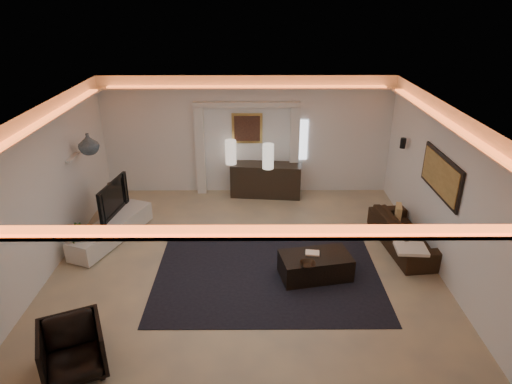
{
  "coord_description": "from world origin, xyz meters",
  "views": [
    {
      "loc": [
        0.16,
        -7.0,
        4.65
      ],
      "look_at": [
        0.2,
        0.6,
        1.25
      ],
      "focal_mm": 31.38,
      "sensor_mm": 36.0,
      "label": 1
    }
  ],
  "objects_px": {
    "sofa": "(405,233)",
    "coffee_table": "(315,266)",
    "armchair": "(73,350)",
    "console": "(266,180)"
  },
  "relations": [
    {
      "from": "sofa",
      "to": "coffee_table",
      "type": "distance_m",
      "value": 2.17
    },
    {
      "from": "coffee_table",
      "to": "sofa",
      "type": "bearing_deg",
      "value": 17.27
    },
    {
      "from": "sofa",
      "to": "armchair",
      "type": "relative_size",
      "value": 2.51
    },
    {
      "from": "sofa",
      "to": "armchair",
      "type": "xyz_separation_m",
      "value": [
        -5.37,
        -3.21,
        0.07
      ]
    },
    {
      "from": "console",
      "to": "coffee_table",
      "type": "bearing_deg",
      "value": -71.66
    },
    {
      "from": "console",
      "to": "sofa",
      "type": "relative_size",
      "value": 0.84
    },
    {
      "from": "armchair",
      "to": "console",
      "type": "bearing_deg",
      "value": 41.02
    },
    {
      "from": "console",
      "to": "sofa",
      "type": "bearing_deg",
      "value": -36.97
    },
    {
      "from": "sofa",
      "to": "armchair",
      "type": "height_order",
      "value": "armchair"
    },
    {
      "from": "armchair",
      "to": "coffee_table",
      "type": "bearing_deg",
      "value": 8.39
    }
  ]
}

